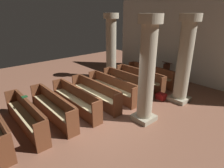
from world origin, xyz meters
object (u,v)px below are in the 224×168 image
(pew_row_5, at_px, (76,99))
(lectern, at_px, (166,72))
(pew_row_1, at_px, (139,78))
(hymn_book, at_px, (24,97))
(pillar_aisle_side, at_px, (185,59))
(pillar_far_side, at_px, (111,45))
(pew_row_6, at_px, (53,106))
(pillar_aisle_rear, at_px, (147,70))
(pew_row_0, at_px, (151,74))
(kneeler_box_red, at_px, (161,96))
(pew_row_3, at_px, (112,87))
(pew_row_4, at_px, (95,93))
(pew_row_7, at_px, (26,115))
(pew_row_2, at_px, (126,82))

(pew_row_5, bearing_deg, lectern, 87.84)
(pew_row_1, relative_size, hymn_book, 15.69)
(pillar_aisle_side, height_order, lectern, pillar_aisle_side)
(pillar_aisle_side, bearing_deg, pillar_far_side, -178.35)
(pew_row_6, xyz_separation_m, pillar_aisle_rear, (2.29, 2.46, 1.43))
(pew_row_0, bearing_deg, pew_row_5, -90.00)
(pew_row_5, relative_size, kneeler_box_red, 7.24)
(kneeler_box_red, bearing_deg, pew_row_3, -137.63)
(pew_row_4, distance_m, pillar_aisle_side, 4.03)
(pew_row_6, xyz_separation_m, lectern, (0.23, 6.93, -0.05))
(pew_row_7, distance_m, pillar_far_side, 6.34)
(pew_row_5, height_order, pew_row_7, same)
(pew_row_5, relative_size, pew_row_6, 1.00)
(pew_row_7, xyz_separation_m, kneeler_box_red, (1.68, 5.39, -0.36))
(pew_row_2, height_order, pew_row_5, same)
(pew_row_3, distance_m, pillar_far_side, 3.27)
(pew_row_7, height_order, pillar_far_side, pillar_far_side)
(pew_row_5, height_order, kneeler_box_red, pew_row_5)
(pew_row_6, relative_size, pillar_aisle_rear, 0.81)
(hymn_book, xyz_separation_m, kneeler_box_red, (2.18, 5.19, -0.81))
(pew_row_5, height_order, pillar_aisle_side, pillar_aisle_side)
(pew_row_0, relative_size, pew_row_5, 1.00)
(pillar_aisle_side, xyz_separation_m, lectern, (-2.06, 2.01, -1.47))
(pew_row_3, height_order, pillar_aisle_side, pillar_aisle_side)
(pew_row_4, height_order, pew_row_5, same)
(pew_row_4, xyz_separation_m, pillar_aisle_side, (2.29, 3.00, 1.43))
(pew_row_6, relative_size, pillar_aisle_side, 0.81)
(pew_row_1, distance_m, pillar_aisle_rear, 3.58)
(pew_row_4, height_order, pew_row_7, same)
(pew_row_3, height_order, pew_row_5, same)
(pew_row_6, xyz_separation_m, pillar_far_side, (-2.24, 4.79, 1.43))
(pew_row_7, relative_size, hymn_book, 15.69)
(pew_row_1, bearing_deg, pew_row_3, -90.00)
(pillar_aisle_rear, bearing_deg, kneeler_box_red, 107.17)
(pew_row_7, bearing_deg, pew_row_5, 90.00)
(pew_row_1, height_order, pew_row_5, same)
(pillar_aisle_side, height_order, kneeler_box_red, pillar_aisle_side)
(pew_row_3, xyz_separation_m, pew_row_4, (0.00, -0.96, 0.00))
(pillar_aisle_rear, distance_m, lectern, 5.14)
(pew_row_4, relative_size, pew_row_6, 1.00)
(pew_row_2, bearing_deg, hymn_book, -96.14)
(pew_row_3, bearing_deg, pew_row_5, -90.00)
(pillar_aisle_side, bearing_deg, lectern, 135.77)
(pillar_aisle_rear, height_order, hymn_book, pillar_aisle_rear)
(pew_row_5, bearing_deg, pew_row_0, 90.00)
(pew_row_4, bearing_deg, pew_row_1, 90.00)
(pillar_far_side, distance_m, hymn_book, 5.91)
(pew_row_4, relative_size, lectern, 2.77)
(kneeler_box_red, bearing_deg, pew_row_5, -115.92)
(kneeler_box_red, bearing_deg, pew_row_6, -110.82)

